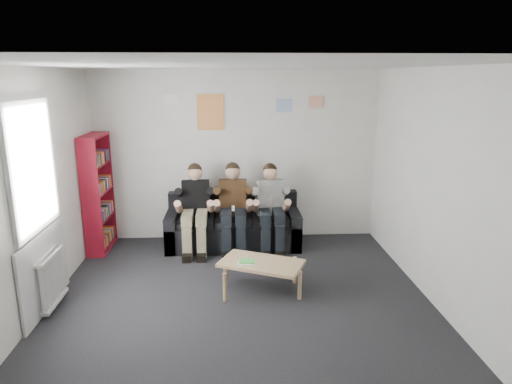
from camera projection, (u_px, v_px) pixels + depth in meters
The scene contains 14 objects.
room_shell at pixel (240, 196), 4.87m from camera, with size 5.00×5.00×5.00m.
sofa at pixel (233, 227), 7.17m from camera, with size 2.05×0.84×0.79m.
bookshelf at pixel (99, 193), 6.86m from camera, with size 0.27×0.80×1.77m.
coffee_table at pixel (261, 265), 5.57m from camera, with size 0.99×0.54×0.39m.
game_cases at pixel (246, 262), 5.52m from camera, with size 0.20×0.16×0.03m.
person_left at pixel (195, 209), 6.86m from camera, with size 0.42×0.89×1.32m.
person_middle at pixel (233, 209), 6.89m from camera, with size 0.42×0.90×1.33m.
person_right at pixel (271, 208), 6.93m from camera, with size 0.41×0.88×1.31m.
radiator at pixel (52, 279), 5.20m from camera, with size 0.10×0.64×0.60m.
window at pixel (38, 222), 5.02m from camera, with size 0.05×1.30×2.36m.
poster_large at pixel (210, 112), 7.08m from camera, with size 0.42×0.01×0.55m, color #D6C84B.
poster_blue at pixel (284, 105), 7.12m from camera, with size 0.25×0.01×0.20m, color #3C7ECE.
poster_pink at pixel (316, 102), 7.14m from camera, with size 0.22×0.01×0.18m, color #E347B4.
poster_sign at pixel (171, 99), 7.00m from camera, with size 0.20×0.01×0.14m, color white.
Camera 1 is at (-0.09, -4.71, 2.60)m, focal length 32.00 mm.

